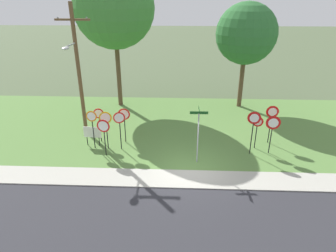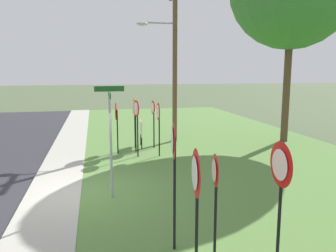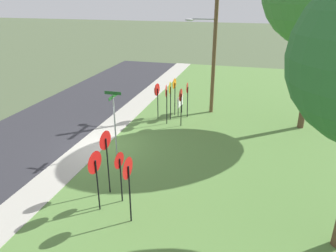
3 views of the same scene
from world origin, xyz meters
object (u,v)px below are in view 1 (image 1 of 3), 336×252
at_px(oak_tree_left, 114,8).
at_px(stop_sign_center_tall, 99,118).
at_px(yield_sign_near_left, 273,126).
at_px(stop_sign_far_center, 92,122).
at_px(stop_sign_near_left, 124,118).
at_px(stop_sign_near_right, 120,123).
at_px(utility_pole, 78,68).
at_px(notice_board, 92,133).
at_px(yield_sign_near_right, 272,116).
at_px(yield_sign_far_left, 257,125).
at_px(stop_sign_far_left, 106,122).
at_px(street_name_post, 198,131).
at_px(yield_sign_far_right, 254,123).
at_px(oak_tree_right, 246,34).
at_px(stop_sign_far_right, 104,130).

bearing_deg(oak_tree_left, stop_sign_center_tall, -89.41).
bearing_deg(yield_sign_near_left, stop_sign_far_center, -174.28).
relative_size(stop_sign_near_left, stop_sign_near_right, 0.95).
height_order(utility_pole, notice_board, utility_pole).
bearing_deg(oak_tree_left, utility_pole, -103.13).
bearing_deg(yield_sign_near_left, stop_sign_near_left, -179.89).
distance_m(stop_sign_near_right, yield_sign_near_right, 9.19).
bearing_deg(yield_sign_far_left, stop_sign_center_tall, -173.84).
height_order(stop_sign_far_left, yield_sign_near_right, yield_sign_near_right).
relative_size(utility_pole, notice_board, 6.58).
height_order(stop_sign_near_right, yield_sign_near_left, stop_sign_near_right).
height_order(yield_sign_near_right, street_name_post, street_name_post).
relative_size(stop_sign_near_right, yield_sign_near_right, 0.97).
distance_m(stop_sign_near_left, stop_sign_near_right, 0.92).
relative_size(yield_sign_near_left, yield_sign_near_right, 0.95).
xyz_separation_m(stop_sign_far_left, yield_sign_far_left, (8.91, 0.47, -0.23)).
distance_m(street_name_post, notice_board, 6.63).
xyz_separation_m(stop_sign_near_right, utility_pole, (-2.86, 2.19, 2.71)).
height_order(stop_sign_far_left, stop_sign_center_tall, stop_sign_far_left).
bearing_deg(yield_sign_far_right, notice_board, -175.65).
distance_m(stop_sign_near_left, street_name_post, 4.92).
distance_m(street_name_post, utility_pole, 8.54).
height_order(street_name_post, utility_pole, utility_pole).
relative_size(stop_sign_center_tall, street_name_post, 0.70).
height_order(stop_sign_center_tall, utility_pole, utility_pole).
distance_m(utility_pole, notice_board, 4.16).
bearing_deg(yield_sign_near_right, stop_sign_near_left, -174.78).
bearing_deg(stop_sign_far_center, stop_sign_near_left, 29.58).
distance_m(stop_sign_near_left, yield_sign_near_right, 9.00).
relative_size(stop_sign_far_left, oak_tree_right, 0.30).
distance_m(stop_sign_far_center, yield_sign_far_right, 9.32).
distance_m(stop_sign_near_right, stop_sign_far_center, 1.65).
xyz_separation_m(stop_sign_far_right, yield_sign_far_right, (8.42, 0.56, 0.35)).
bearing_deg(utility_pole, stop_sign_far_center, -60.03).
relative_size(stop_sign_near_right, yield_sign_far_left, 1.16).
xyz_separation_m(oak_tree_left, oak_tree_right, (10.00, 0.13, -1.84)).
bearing_deg(yield_sign_near_right, notice_board, -172.60).
relative_size(stop_sign_near_right, stop_sign_far_left, 1.00).
bearing_deg(oak_tree_right, stop_sign_near_right, -136.71).
xyz_separation_m(utility_pole, oak_tree_left, (1.32, 5.65, 3.22)).
relative_size(stop_sign_near_right, stop_sign_far_center, 1.00).
bearing_deg(stop_sign_near_right, utility_pole, 131.99).
height_order(street_name_post, oak_tree_left, oak_tree_left).
relative_size(stop_sign_far_left, yield_sign_far_right, 0.91).
bearing_deg(oak_tree_right, street_name_post, -113.11).
bearing_deg(stop_sign_near_left, stop_sign_far_center, -153.74).
height_order(yield_sign_near_right, oak_tree_right, oak_tree_right).
relative_size(yield_sign_near_right, notice_board, 1.99).
distance_m(stop_sign_near_left, notice_board, 2.15).
xyz_separation_m(stop_sign_far_right, notice_board, (-1.07, 1.22, -0.81)).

